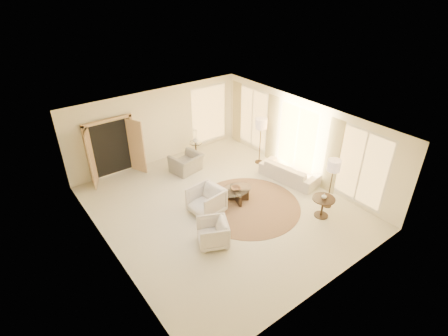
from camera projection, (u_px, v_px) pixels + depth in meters
room at (221, 169)px, 10.33m from camera, size 7.04×8.04×2.83m
windows_right at (299, 139)px, 12.22m from camera, size 0.10×6.40×2.40m
window_back_corner at (209, 114)px, 14.29m from camera, size 1.70×0.10×2.40m
curtains_right at (279, 132)px, 12.84m from camera, size 0.06×5.20×2.60m
french_doors at (112, 149)px, 12.15m from camera, size 1.95×0.66×2.16m
area_rug at (248, 206)px, 11.08m from camera, size 3.36×3.36×0.01m
sofa at (289, 172)px, 12.32m from camera, size 1.18×2.22×0.62m
armchair_left at (206, 200)px, 10.56m from camera, size 0.97×1.02×0.94m
armchair_right at (213, 232)px, 9.38m from camera, size 1.01×1.03×0.81m
accent_chair at (186, 160)px, 12.74m from camera, size 1.16×0.88×0.91m
coffee_table at (236, 193)px, 11.23m from camera, size 1.43×1.43×0.42m
end_table at (323, 204)px, 10.43m from camera, size 0.68×0.68×0.64m
side_table at (196, 148)px, 13.86m from camera, size 0.50×0.50×0.58m
floor_lamp_near at (261, 126)px, 12.79m from camera, size 0.44×0.44×1.81m
floor_lamp_far at (334, 168)px, 10.40m from camera, size 0.40×0.40×1.64m
bowl at (236, 188)px, 11.13m from camera, size 0.41×0.41×0.08m
end_vase at (324, 196)px, 10.29m from camera, size 0.16×0.16×0.16m
side_vase at (195, 140)px, 13.69m from camera, size 0.29×0.29×0.24m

